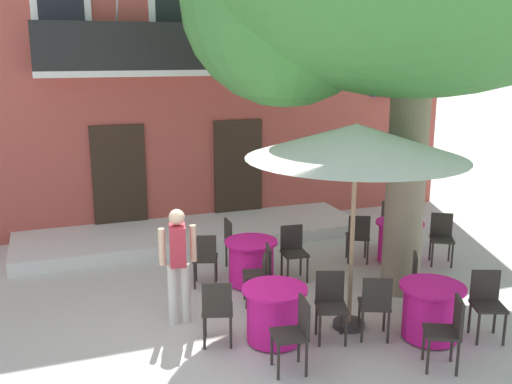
{
  "coord_description": "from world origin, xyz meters",
  "views": [
    {
      "loc": [
        -2.35,
        -7.03,
        3.75
      ],
      "look_at": [
        1.1,
        2.45,
        1.3
      ],
      "focal_mm": 40.65,
      "sensor_mm": 36.0,
      "label": 1
    }
  ],
  "objects_px": {
    "cafe_table_near_tree": "(431,311)",
    "cafe_chair_near_tree_2": "(487,300)",
    "cafe_chair_near_tree_0": "(375,303)",
    "cafe_chair_far_side_3": "(295,330)",
    "cafe_table_far_side": "(275,314)",
    "cafe_chair_far_side_1": "(272,282)",
    "cafe_chair_front_0": "(442,235)",
    "cafe_chair_near_tree_1": "(449,328)",
    "cafe_chair_far_side_0": "(331,301)",
    "cafe_table_front": "(399,241)",
    "cafe_chair_middle_0": "(262,271)",
    "cafe_chair_middle_1": "(293,249)",
    "pedestrian_near_entrance": "(178,260)",
    "cafe_chair_middle_3": "(205,256)",
    "cafe_table_middle": "(251,262)",
    "cafe_chair_front_1": "(389,222)",
    "cafe_chair_middle_2": "(234,241)",
    "cafe_umbrella": "(356,142)",
    "cafe_chair_far_side_2": "(217,308)",
    "cafe_chair_front_2": "(358,235)",
    "cafe_chair_near_tree_3": "(421,280)"
  },
  "relations": [
    {
      "from": "cafe_chair_middle_0",
      "to": "cafe_table_front",
      "type": "distance_m",
      "value": 3.1
    },
    {
      "from": "cafe_chair_near_tree_1",
      "to": "pedestrian_near_entrance",
      "type": "xyz_separation_m",
      "value": [
        -2.76,
        2.31,
        0.41
      ]
    },
    {
      "from": "cafe_table_front",
      "to": "cafe_chair_far_side_2",
      "type": "bearing_deg",
      "value": -154.93
    },
    {
      "from": "cafe_chair_near_tree_2",
      "to": "cafe_chair_near_tree_3",
      "type": "relative_size",
      "value": 1.0
    },
    {
      "from": "cafe_chair_middle_1",
      "to": "cafe_chair_middle_2",
      "type": "xyz_separation_m",
      "value": [
        -0.81,
        0.75,
        0.0
      ]
    },
    {
      "from": "cafe_chair_middle_0",
      "to": "cafe_chair_front_0",
      "type": "relative_size",
      "value": 1.0
    },
    {
      "from": "cafe_chair_middle_1",
      "to": "cafe_chair_middle_0",
      "type": "bearing_deg",
      "value": -138.49
    },
    {
      "from": "cafe_table_middle",
      "to": "cafe_chair_front_1",
      "type": "relative_size",
      "value": 0.95
    },
    {
      "from": "cafe_chair_near_tree_1",
      "to": "cafe_chair_far_side_0",
      "type": "relative_size",
      "value": 1.0
    },
    {
      "from": "cafe_table_near_tree",
      "to": "cafe_chair_far_side_2",
      "type": "xyz_separation_m",
      "value": [
        -2.72,
        0.79,
        0.14
      ]
    },
    {
      "from": "cafe_table_near_tree",
      "to": "cafe_umbrella",
      "type": "height_order",
      "value": "cafe_umbrella"
    },
    {
      "from": "cafe_chair_far_side_1",
      "to": "cafe_chair_front_0",
      "type": "bearing_deg",
      "value": 14.99
    },
    {
      "from": "cafe_chair_middle_0",
      "to": "cafe_chair_middle_2",
      "type": "distance_m",
      "value": 1.5
    },
    {
      "from": "cafe_table_middle",
      "to": "cafe_chair_middle_3",
      "type": "relative_size",
      "value": 0.95
    },
    {
      "from": "cafe_chair_middle_3",
      "to": "cafe_chair_far_side_3",
      "type": "xyz_separation_m",
      "value": [
        0.34,
        -2.84,
        0.0
      ]
    },
    {
      "from": "cafe_chair_middle_1",
      "to": "cafe_chair_front_0",
      "type": "distance_m",
      "value": 2.83
    },
    {
      "from": "cafe_chair_near_tree_2",
      "to": "cafe_umbrella",
      "type": "bearing_deg",
      "value": 151.19
    },
    {
      "from": "cafe_table_front",
      "to": "cafe_chair_middle_0",
      "type": "bearing_deg",
      "value": -164.45
    },
    {
      "from": "cafe_chair_far_side_2",
      "to": "cafe_chair_middle_2",
      "type": "bearing_deg",
      "value": 67.6
    },
    {
      "from": "cafe_chair_near_tree_1",
      "to": "cafe_chair_middle_1",
      "type": "bearing_deg",
      "value": 100.29
    },
    {
      "from": "cafe_table_near_tree",
      "to": "cafe_chair_near_tree_2",
      "type": "relative_size",
      "value": 0.95
    },
    {
      "from": "cafe_chair_front_0",
      "to": "cafe_chair_far_side_3",
      "type": "xyz_separation_m",
      "value": [
        -3.97,
        -2.46,
        0.0
      ]
    },
    {
      "from": "cafe_table_far_side",
      "to": "cafe_chair_far_side_2",
      "type": "xyz_separation_m",
      "value": [
        -0.74,
        0.15,
        0.14
      ]
    },
    {
      "from": "cafe_chair_far_side_0",
      "to": "cafe_chair_near_tree_2",
      "type": "bearing_deg",
      "value": -19.05
    },
    {
      "from": "cafe_table_front",
      "to": "cafe_chair_front_2",
      "type": "distance_m",
      "value": 0.77
    },
    {
      "from": "cafe_chair_far_side_2",
      "to": "cafe_chair_near_tree_0",
      "type": "bearing_deg",
      "value": -15.65
    },
    {
      "from": "cafe_table_front",
      "to": "cafe_chair_far_side_1",
      "type": "bearing_deg",
      "value": -156.66
    },
    {
      "from": "cafe_table_far_side",
      "to": "pedestrian_near_entrance",
      "type": "xyz_separation_m",
      "value": [
        -1.06,
        0.97,
        0.55
      ]
    },
    {
      "from": "cafe_chair_middle_1",
      "to": "cafe_chair_front_0",
      "type": "relative_size",
      "value": 1.0
    },
    {
      "from": "cafe_chair_near_tree_1",
      "to": "cafe_chair_far_side_2",
      "type": "height_order",
      "value": "same"
    },
    {
      "from": "cafe_umbrella",
      "to": "cafe_chair_far_side_1",
      "type": "bearing_deg",
      "value": 142.13
    },
    {
      "from": "cafe_chair_near_tree_3",
      "to": "cafe_table_far_side",
      "type": "relative_size",
      "value": 1.05
    },
    {
      "from": "cafe_table_front",
      "to": "cafe_chair_front_1",
      "type": "height_order",
      "value": "cafe_chair_front_1"
    },
    {
      "from": "cafe_table_far_side",
      "to": "cafe_chair_far_side_3",
      "type": "relative_size",
      "value": 0.95
    },
    {
      "from": "cafe_table_middle",
      "to": "cafe_umbrella",
      "type": "distance_m",
      "value": 3.02
    },
    {
      "from": "cafe_chair_front_1",
      "to": "cafe_chair_near_tree_0",
      "type": "bearing_deg",
      "value": -125.19
    },
    {
      "from": "cafe_chair_near_tree_0",
      "to": "cafe_table_far_side",
      "type": "bearing_deg",
      "value": 161.87
    },
    {
      "from": "cafe_chair_front_1",
      "to": "cafe_chair_far_side_3",
      "type": "bearing_deg",
      "value": -135.29
    },
    {
      "from": "cafe_chair_front_1",
      "to": "cafe_chair_far_side_0",
      "type": "xyz_separation_m",
      "value": [
        -2.74,
        -2.89,
        0.0
      ]
    },
    {
      "from": "cafe_chair_front_0",
      "to": "cafe_chair_middle_3",
      "type": "bearing_deg",
      "value": 174.86
    },
    {
      "from": "cafe_chair_near_tree_0",
      "to": "cafe_chair_near_tree_3",
      "type": "distance_m",
      "value": 1.14
    },
    {
      "from": "cafe_chair_near_tree_0",
      "to": "pedestrian_near_entrance",
      "type": "distance_m",
      "value": 2.73
    },
    {
      "from": "cafe_table_front",
      "to": "cafe_chair_front_0",
      "type": "height_order",
      "value": "cafe_chair_front_0"
    },
    {
      "from": "cafe_chair_far_side_0",
      "to": "cafe_table_near_tree",
      "type": "bearing_deg",
      "value": -20.94
    },
    {
      "from": "cafe_chair_front_0",
      "to": "cafe_chair_far_side_1",
      "type": "bearing_deg",
      "value": -165.01
    },
    {
      "from": "cafe_chair_near_tree_0",
      "to": "cafe_chair_far_side_3",
      "type": "bearing_deg",
      "value": -165.38
    },
    {
      "from": "cafe_chair_near_tree_2",
      "to": "cafe_chair_near_tree_3",
      "type": "height_order",
      "value": "same"
    },
    {
      "from": "cafe_table_near_tree",
      "to": "cafe_chair_near_tree_2",
      "type": "xyz_separation_m",
      "value": [
        0.73,
        -0.2,
        0.14
      ]
    },
    {
      "from": "cafe_chair_far_side_1",
      "to": "cafe_chair_middle_1",
      "type": "bearing_deg",
      "value": 54.44
    },
    {
      "from": "cafe_chair_middle_3",
      "to": "cafe_chair_near_tree_0",
      "type": "bearing_deg",
      "value": -56.74
    }
  ]
}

